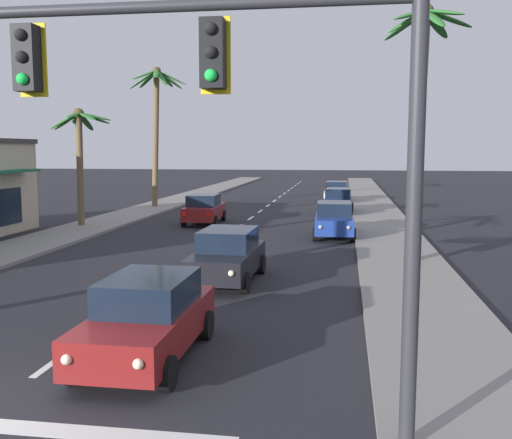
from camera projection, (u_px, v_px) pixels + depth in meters
sidewalk_right at (388, 235)px, 27.92m from camera, size 3.20×110.00×0.14m
sidewalk_left at (85, 229)px, 30.27m from camera, size 3.20×110.00×0.14m
lane_markings at (237, 235)px, 28.49m from camera, size 4.28×86.91×0.01m
traffic_signal_mast at (139, 94)px, 7.96m from camera, size 11.22×0.41×6.78m
sedan_lead_at_stop_bar at (148, 318)px, 11.56m from camera, size 1.96×4.46×1.68m
sedan_third_in_queue at (227, 255)px, 18.36m from camera, size 2.03×4.48×1.68m
sedan_oncoming_far at (204, 209)px, 32.69m from camera, size 2.10×4.51×1.68m
sedan_parked_nearest_kerb at (338, 201)px, 37.52m from camera, size 2.04×4.49×1.68m
sedan_parked_mid_kerb at (337, 192)px, 45.66m from camera, size 2.05×4.49×1.68m
sedan_parked_far_kerb at (334, 219)px, 27.76m from camera, size 2.04×4.49×1.68m
palm_left_third at (80, 141)px, 30.61m from camera, size 3.24×3.25×6.37m
palm_left_farthest at (156, 111)px, 40.65m from camera, size 4.06×4.27×9.96m
palm_right_second at (421, 86)px, 20.44m from camera, size 3.11×3.16×9.28m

